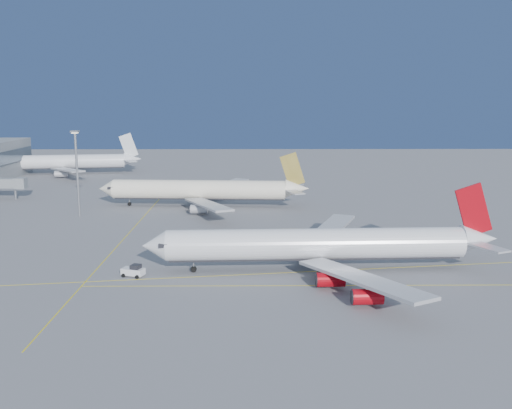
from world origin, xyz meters
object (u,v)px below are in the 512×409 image
at_px(airliner_virgin, 323,245).
at_px(airliner_etihad, 204,190).
at_px(airliner_third, 65,162).
at_px(pushback_tug, 134,271).
at_px(light_mast, 77,166).

xyz_separation_m(airliner_virgin, airliner_etihad, (-27.62, 64.19, 0.02)).
relative_size(airliner_virgin, airliner_third, 1.05).
distance_m(airliner_virgin, pushback_tug, 35.35).
bearing_deg(airliner_virgin, airliner_third, 121.63).
xyz_separation_m(airliner_virgin, light_mast, (-60.58, 50.14, 8.82)).
bearing_deg(airliner_etihad, pushback_tug, -92.63).
relative_size(airliner_virgin, light_mast, 2.87).
relative_size(airliner_etihad, airliner_third, 0.99).
bearing_deg(airliner_third, light_mast, -78.68).
bearing_deg(airliner_virgin, pushback_tug, -176.51).
bearing_deg(light_mast, airliner_virgin, -39.61).
bearing_deg(airliner_etihad, light_mast, -153.35).
bearing_deg(pushback_tug, airliner_third, 130.35).
height_order(airliner_third, light_mast, light_mast).
xyz_separation_m(airliner_virgin, pushback_tug, (-34.96, -3.47, -3.95)).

